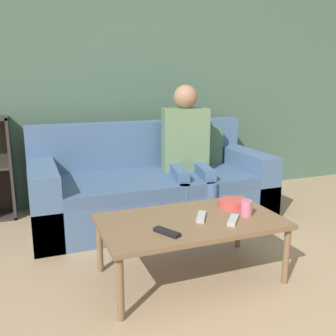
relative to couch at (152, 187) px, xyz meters
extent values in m
cube|color=#4C6B56|center=(0.14, 0.66, 1.02)|extent=(12.00, 0.06, 2.60)
cube|color=#4C6B93|center=(-0.01, -0.05, -0.12)|extent=(2.09, 0.95, 0.32)
cube|color=#466288|center=(-0.01, -0.14, 0.09)|extent=(1.65, 0.77, 0.10)
cube|color=#4C6B93|center=(-0.01, 0.34, 0.35)|extent=(2.09, 0.18, 0.43)
cube|color=#4C6B93|center=(-0.94, -0.05, 0.01)|extent=(0.22, 0.95, 0.58)
cube|color=#4C6B93|center=(0.93, -0.05, 0.01)|extent=(0.22, 0.95, 0.58)
cube|color=#4C7556|center=(0.62, 0.19, 0.32)|extent=(0.36, 0.12, 0.36)
cube|color=#332D28|center=(-1.19, 0.48, 0.18)|extent=(0.02, 0.28, 0.92)
cylinder|color=brown|center=(-0.65, -1.41, -0.10)|extent=(0.04, 0.04, 0.36)
cylinder|color=brown|center=(0.40, -1.41, -0.10)|extent=(0.04, 0.04, 0.36)
cylinder|color=brown|center=(-0.65, -0.85, -0.10)|extent=(0.04, 0.04, 0.36)
cylinder|color=brown|center=(0.40, -0.85, -0.10)|extent=(0.04, 0.04, 0.36)
cube|color=brown|center=(-0.12, -1.13, 0.10)|extent=(1.13, 0.64, 0.03)
cylinder|color=#476693|center=(0.12, -0.48, -0.07)|extent=(0.10, 0.10, 0.42)
cylinder|color=#476693|center=(0.35, -0.52, -0.07)|extent=(0.10, 0.10, 0.42)
cube|color=#476693|center=(0.17, -0.23, 0.18)|extent=(0.18, 0.44, 0.09)
cube|color=#476693|center=(0.39, -0.28, 0.18)|extent=(0.18, 0.44, 0.09)
cube|color=#66845B|center=(0.33, -0.01, 0.43)|extent=(0.44, 0.27, 0.57)
sphere|color=#A87A5B|center=(0.33, -0.01, 0.81)|extent=(0.22, 0.22, 0.22)
cylinder|color=pink|center=(0.23, -1.20, 0.17)|extent=(0.07, 0.07, 0.10)
cube|color=#B7B7BC|center=(-0.06, -1.14, 0.13)|extent=(0.13, 0.17, 0.02)
cube|color=#B7B7BC|center=(0.10, -1.26, 0.13)|extent=(0.14, 0.16, 0.02)
cube|color=black|center=(-0.34, -1.29, 0.13)|extent=(0.12, 0.17, 0.02)
cylinder|color=#DB4C47|center=(0.25, -1.02, 0.14)|extent=(0.20, 0.20, 0.05)
camera|label=1|loc=(-1.04, -3.13, 0.96)|focal=40.00mm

